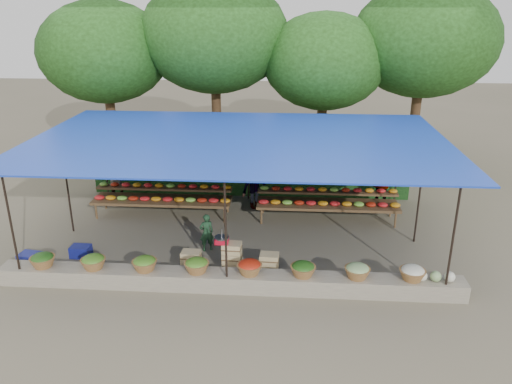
# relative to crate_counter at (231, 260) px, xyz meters

# --- Properties ---
(ground) EXTENTS (60.00, 60.00, 0.00)m
(ground) POSITION_rel_crate_counter_xyz_m (0.02, 1.98, -0.31)
(ground) COLOR #625C48
(ground) RESTS_ON ground
(stone_curb) EXTENTS (10.60, 0.55, 0.40)m
(stone_curb) POSITION_rel_crate_counter_xyz_m (0.02, -0.77, -0.11)
(stone_curb) COLOR #6B6255
(stone_curb) RESTS_ON ground
(stall_canopy) EXTENTS (10.80, 6.60, 2.82)m
(stall_canopy) POSITION_rel_crate_counter_xyz_m (0.02, 2.04, 2.37)
(stall_canopy) COLOR black
(stall_canopy) RESTS_ON ground
(produce_baskets) EXTENTS (8.98, 0.58, 0.34)m
(produce_baskets) POSITION_rel_crate_counter_xyz_m (-0.08, -0.77, 0.25)
(produce_baskets) COLOR brown
(produce_baskets) RESTS_ON stone_curb
(netting_backdrop) EXTENTS (10.60, 0.06, 2.50)m
(netting_backdrop) POSITION_rel_crate_counter_xyz_m (0.02, 5.13, 0.94)
(netting_backdrop) COLOR #214E1C
(netting_backdrop) RESTS_ON ground
(tree_row) EXTENTS (16.51, 5.50, 7.12)m
(tree_row) POSITION_rel_crate_counter_xyz_m (0.52, 8.07, 4.39)
(tree_row) COLOR #372114
(tree_row) RESTS_ON ground
(fruit_table_left) EXTENTS (4.21, 0.95, 0.93)m
(fruit_table_left) POSITION_rel_crate_counter_xyz_m (-2.47, 3.34, 0.30)
(fruit_table_left) COLOR #4E331F
(fruit_table_left) RESTS_ON ground
(fruit_table_right) EXTENTS (4.21, 0.95, 0.93)m
(fruit_table_right) POSITION_rel_crate_counter_xyz_m (2.53, 3.34, 0.30)
(fruit_table_right) COLOR #4E331F
(fruit_table_right) RESTS_ON ground
(crate_counter) EXTENTS (2.37, 0.36, 0.77)m
(crate_counter) POSITION_rel_crate_counter_xyz_m (0.00, 0.00, 0.00)
(crate_counter) COLOR tan
(crate_counter) RESTS_ON ground
(weighing_scale) EXTENTS (0.34, 0.34, 0.36)m
(weighing_scale) POSITION_rel_crate_counter_xyz_m (-0.21, -0.00, 0.55)
(weighing_scale) COLOR red
(weighing_scale) RESTS_ON crate_counter
(vendor_seated) EXTENTS (0.44, 0.38, 1.03)m
(vendor_seated) POSITION_rel_crate_counter_xyz_m (-0.76, 1.08, 0.21)
(vendor_seated) COLOR #1C3D24
(vendor_seated) RESTS_ON ground
(customer_left) EXTENTS (1.04, 0.92, 1.80)m
(customer_left) POSITION_rel_crate_counter_xyz_m (-4.33, 4.48, 0.59)
(customer_left) COLOR slate
(customer_left) RESTS_ON ground
(customer_mid) EXTENTS (1.12, 1.03, 1.51)m
(customer_mid) POSITION_rel_crate_counter_xyz_m (0.31, 4.09, 0.45)
(customer_mid) COLOR slate
(customer_mid) RESTS_ON ground
(customer_right) EXTENTS (1.12, 0.89, 1.77)m
(customer_right) POSITION_rel_crate_counter_xyz_m (4.23, 4.33, 0.58)
(customer_right) COLOR slate
(customer_right) RESTS_ON ground
(blue_crate_front) EXTENTS (0.58, 0.46, 0.32)m
(blue_crate_front) POSITION_rel_crate_counter_xyz_m (-5.01, -0.03, -0.15)
(blue_crate_front) COLOR navy
(blue_crate_front) RESTS_ON ground
(blue_crate_back) EXTENTS (0.50, 0.37, 0.30)m
(blue_crate_back) POSITION_rel_crate_counter_xyz_m (-3.95, 0.50, -0.16)
(blue_crate_back) COLOR navy
(blue_crate_back) RESTS_ON ground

